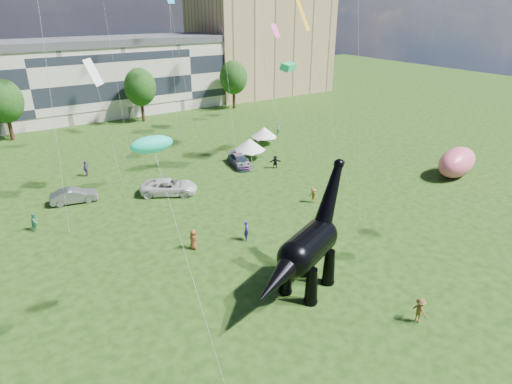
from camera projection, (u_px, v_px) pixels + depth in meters
ground at (302, 305)px, 28.81m from camera, size 220.00×220.00×0.00m
terrace_row at (26, 87)px, 69.75m from camera, size 78.00×11.00×12.00m
apartment_block at (260, 40)px, 94.05m from camera, size 28.00×18.00×22.00m
tree_mid_left at (3, 98)px, 60.75m from camera, size 5.20×5.20×9.44m
tree_mid_right at (140, 84)px, 70.77m from camera, size 5.20×5.20×9.44m
tree_far_right at (233, 75)px, 79.78m from camera, size 5.20×5.20×9.44m
dinosaur_sculpture at (306, 250)px, 28.86m from camera, size 10.61×5.66×8.90m
car_grey at (74, 196)px, 43.29m from camera, size 4.75×2.41×1.49m
car_white at (169, 187)px, 45.22m from camera, size 6.45×5.28×1.63m
car_dark at (240, 161)px, 53.00m from camera, size 2.77×5.10×1.40m
gazebo_near at (264, 132)px, 60.91m from camera, size 4.49×4.49×2.48m
gazebo_far at (249, 144)px, 55.06m from camera, size 5.01×5.01×2.72m
inflatable_pink at (457, 162)px, 49.64m from camera, size 7.28×4.69×3.37m
visitors at (168, 211)px, 39.83m from camera, size 50.20×40.11×1.89m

